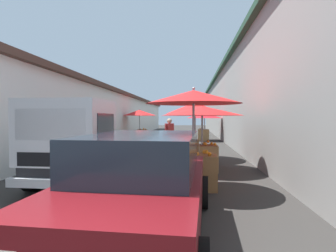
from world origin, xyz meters
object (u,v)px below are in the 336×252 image
Objects in this scene: fruit_stall_near_right at (195,115)px; delivery_truck at (82,144)px; fruit_stall_near_left at (194,115)px; hatchback_car at (141,184)px; fruit_stall_far_right at (203,118)px; fruit_stall_far_left at (204,118)px; fruit_stall_mid_lane at (140,115)px; vendor_by_crates at (169,134)px.

fruit_stall_near_right is 2.93m from delivery_truck.
fruit_stall_near_left is at bearing -32.36° from delivery_truck.
hatchback_car is at bearing -143.79° from delivery_truck.
fruit_stall_near_right is at bearing -95.52° from delivery_truck.
fruit_stall_far_left reaches higher than fruit_stall_far_right.
fruit_stall_near_right is 1.00× the size of fruit_stall_near_left.
fruit_stall_mid_lane is 0.99× the size of fruit_stall_far_right.
hatchback_car is at bearing -169.15° from fruit_stall_mid_lane.
delivery_truck reaches higher than vendor_by_crates.
hatchback_car is at bearing 173.52° from fruit_stall_near_left.
fruit_stall_far_left is 16.33m from hatchback_car.
fruit_stall_far_left is 1.08× the size of fruit_stall_near_left.
fruit_stall_near_left is at bearing 174.81° from fruit_stall_far_left.
delivery_truck is (0.27, 2.83, -0.72)m from fruit_stall_near_right.
fruit_stall_mid_lane is 0.52× the size of delivery_truck.
fruit_stall_far_left is 13.97m from delivery_truck.
vendor_by_crates reaches higher than hatchback_car.
fruit_stall_far_left is 1.57× the size of vendor_by_crates.
fruit_stall_far_right is 2.35m from fruit_stall_near_left.
fruit_stall_mid_lane is at bearing 22.74° from fruit_stall_near_left.
delivery_truck is at bearing 36.21° from hatchback_car.
fruit_stall_near_left is 7.37m from hatchback_car.
fruit_stall_mid_lane is at bearing 19.42° from vendor_by_crates.
fruit_stall_far_left is 1.08× the size of fruit_stall_near_right.
fruit_stall_near_left reaches higher than fruit_stall_mid_lane.
fruit_stall_near_right is at bearing 173.44° from fruit_stall_far_right.
fruit_stall_far_left is 13.76m from fruit_stall_near_right.
fruit_stall_far_right reaches higher than vendor_by_crates.
fruit_stall_near_left is 0.60× the size of hatchback_car.
fruit_stall_near_right is 6.21m from vendor_by_crates.
fruit_stall_far_left is at bearing -98.76° from fruit_stall_mid_lane.
hatchback_car is 8.56m from vendor_by_crates.
fruit_stall_mid_lane is 8.98m from vendor_by_crates.
fruit_stall_near_left is at bearing -157.26° from fruit_stall_mid_lane.
fruit_stall_near_right is 4.76m from fruit_stall_near_left.
hatchback_car is 3.43m from delivery_truck.
fruit_stall_far_right is at bearing -55.19° from delivery_truck.
fruit_stall_far_right is 1.01× the size of fruit_stall_far_left.
vendor_by_crates is (-7.67, 1.92, -0.68)m from fruit_stall_far_left.
fruit_stall_mid_lane is 1.57× the size of vendor_by_crates.
fruit_stall_far_right is 0.65× the size of hatchback_car.
fruit_stall_far_left is at bearing -14.06° from vendor_by_crates.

